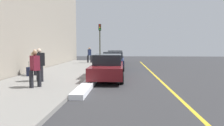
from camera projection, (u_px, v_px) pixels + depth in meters
The scene contains 13 objects.
ground_plane at pixel (106, 79), 12.07m from camera, with size 56.00×56.00×0.00m, color #333335.
sidewalk at pixel (53, 78), 12.26m from camera, with size 28.00×4.60×0.15m, color gray.
lane_stripe_centre at pixel (159, 80), 11.88m from camera, with size 28.00×0.14×0.01m, color gold.
snow_bank_curb at pixel (93, 79), 11.41m from camera, with size 8.26×0.56×0.22m, color white.
parked_car_black at pixel (115, 57), 23.09m from camera, with size 4.50×1.97×1.51m.
parked_car_navy at pixel (113, 61), 17.26m from camera, with size 4.22×1.90×1.51m.
parked_car_maroon at pixel (108, 67), 12.03m from camera, with size 4.78×1.92×1.51m.
pedestrian_black_coat at pixel (39, 64), 10.48m from camera, with size 0.55×0.53×1.73m.
pedestrian_tan_coat at pixel (35, 61), 12.78m from camera, with size 0.50×0.53×1.65m.
pedestrian_burgundy_coat at pixel (35, 68), 8.91m from camera, with size 0.51×0.52×1.64m.
pedestrian_navy_coat at pixel (89, 54), 22.60m from camera, with size 0.54×0.53×1.72m.
traffic_light_pole at pixel (100, 37), 21.67m from camera, with size 0.35×0.26×4.25m.
rolling_suitcase at pixel (29, 71), 12.39m from camera, with size 0.34×0.22×0.91m.
Camera 1 is at (11.90, 1.06, 2.00)m, focal length 31.89 mm.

